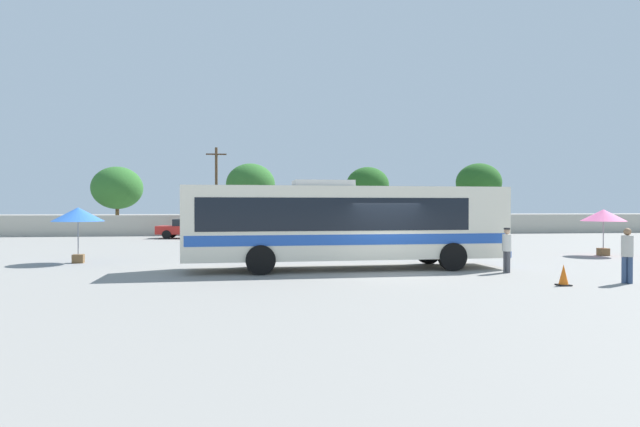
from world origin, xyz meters
name	(u,v)px	position (x,y,z in m)	size (l,w,h in m)	color
ground_plane	(341,250)	(0.00, 10.00, 0.00)	(300.00, 300.00, 0.00)	gray
perimeter_wall	(308,225)	(0.00, 26.40, 0.84)	(80.00, 0.30, 1.68)	#B2AD9E
coach_bus_cream_blue	(343,222)	(-1.40, 1.38, 1.80)	(12.18, 3.04, 3.35)	silver
attendant_by_bus_door	(507,247)	(4.25, -0.48, 0.92)	(0.39, 0.39, 1.61)	#4C4C51
passenger_waiting_on_apron	(627,252)	(6.64, -3.50, 0.96)	(0.49, 0.49, 1.71)	#33476B
vendor_umbrella_near_gate_blue	(78,216)	(-12.06, 5.00, 2.00)	(2.13, 2.13, 2.34)	gray
vendor_umbrella_secondary_pink	(603,216)	(12.08, 5.26, 1.90)	(2.07, 2.07, 2.24)	gray
parked_car_leftmost_red	(189,228)	(-9.43, 22.48, 0.77)	(4.69, 2.31, 1.44)	red
parked_car_second_red	(266,227)	(-3.69, 22.94, 0.81)	(4.38, 2.05, 1.53)	red
parked_car_third_maroon	(340,227)	(2.11, 22.66, 0.78)	(4.13, 2.05, 1.47)	maroon
utility_pole_near	(216,188)	(-7.86, 29.58, 3.99)	(1.80, 0.24, 7.63)	#4C3823
roadside_tree_left	(117,188)	(-16.80, 31.57, 4.07)	(4.50, 4.50, 5.99)	brown
roadside_tree_midleft	(251,184)	(-4.85, 30.40, 4.41)	(4.43, 4.43, 6.30)	brown
roadside_tree_midright	(368,185)	(6.55, 32.76, 4.46)	(4.21, 4.21, 6.27)	brown
roadside_tree_right	(479,183)	(17.19, 30.95, 4.73)	(4.37, 4.37, 6.60)	brown
traffic_cone_on_apron	(564,275)	(4.43, -3.68, 0.31)	(0.36, 0.36, 0.64)	black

